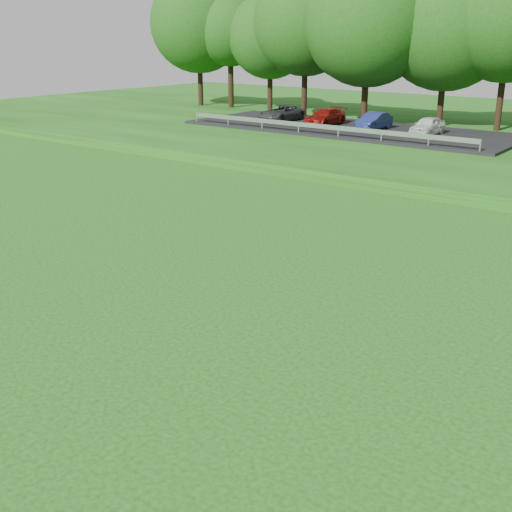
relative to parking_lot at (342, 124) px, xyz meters
The scene contains 1 object.
parking_lot is the anchor object (origin of this frame).
Camera 1 is at (-1.07, -8.69, 7.27)m, focal length 45.00 mm.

